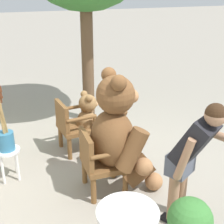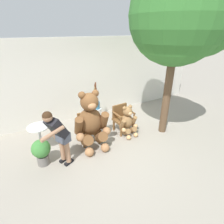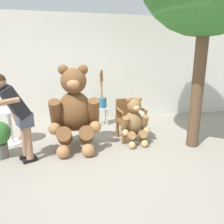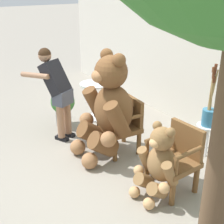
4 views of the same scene
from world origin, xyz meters
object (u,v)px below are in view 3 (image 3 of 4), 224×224
(wooden_chair_left, at_px, (75,121))
(white_stool, at_px, (102,112))
(teddy_bear_large, at_px, (75,109))
(teddy_bear_small, at_px, (134,121))
(person_visitor, at_px, (16,111))
(wooden_chair_right, at_px, (130,118))
(brush_bucket, at_px, (102,100))
(round_side_table, at_px, (10,123))

(wooden_chair_left, relative_size, white_stool, 1.87)
(teddy_bear_large, height_order, teddy_bear_small, teddy_bear_large)
(teddy_bear_small, bearing_deg, white_stool, 107.16)
(teddy_bear_large, height_order, person_visitor, teddy_bear_large)
(wooden_chair_right, xyz_separation_m, brush_bucket, (-0.41, 1.05, 0.20))
(teddy_bear_small, bearing_deg, wooden_chair_left, 165.92)
(teddy_bear_small, height_order, brush_bucket, brush_bucket)
(teddy_bear_small, bearing_deg, round_side_table, 167.80)
(wooden_chair_left, relative_size, person_visitor, 0.57)
(person_visitor, bearing_deg, wooden_chair_right, 17.15)
(teddy_bear_large, height_order, white_stool, teddy_bear_large)
(wooden_chair_right, relative_size, teddy_bear_small, 0.88)
(person_visitor, relative_size, brush_bucket, 1.59)
(wooden_chair_left, height_order, person_visitor, person_visitor)
(teddy_bear_large, bearing_deg, wooden_chair_left, 87.36)
(teddy_bear_small, distance_m, brush_bucket, 1.42)
(teddy_bear_small, bearing_deg, teddy_bear_large, 178.74)
(white_stool, height_order, round_side_table, round_side_table)
(white_stool, relative_size, brush_bucket, 0.48)
(teddy_bear_small, bearing_deg, wooden_chair_right, 91.10)
(wooden_chair_right, height_order, person_visitor, person_visitor)
(teddy_bear_large, height_order, round_side_table, teddy_bear_large)
(person_visitor, distance_m, white_stool, 2.50)
(teddy_bear_large, height_order, brush_bucket, teddy_bear_large)
(teddy_bear_small, height_order, white_stool, teddy_bear_small)
(teddy_bear_small, bearing_deg, brush_bucket, 107.25)
(brush_bucket, bearing_deg, wooden_chair_left, -125.55)
(wooden_chair_right, bearing_deg, brush_bucket, 111.40)
(wooden_chair_left, distance_m, round_side_table, 1.32)
(wooden_chair_right, bearing_deg, person_visitor, -162.85)
(wooden_chair_right, xyz_separation_m, person_visitor, (-2.14, -0.66, 0.44))
(wooden_chair_left, height_order, round_side_table, wooden_chair_left)
(round_side_table, bearing_deg, wooden_chair_right, -5.57)
(wooden_chair_left, height_order, white_stool, wooden_chair_left)
(wooden_chair_right, distance_m, teddy_bear_small, 0.29)
(teddy_bear_large, distance_m, brush_bucket, 1.53)
(wooden_chair_right, xyz_separation_m, teddy_bear_large, (-1.18, -0.27, 0.33))
(wooden_chair_right, relative_size, teddy_bear_large, 0.53)
(person_visitor, relative_size, round_side_table, 2.11)
(wooden_chair_left, relative_size, brush_bucket, 0.90)
(person_visitor, distance_m, brush_bucket, 2.44)
(wooden_chair_left, xyz_separation_m, brush_bucket, (0.75, 1.05, 0.20))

